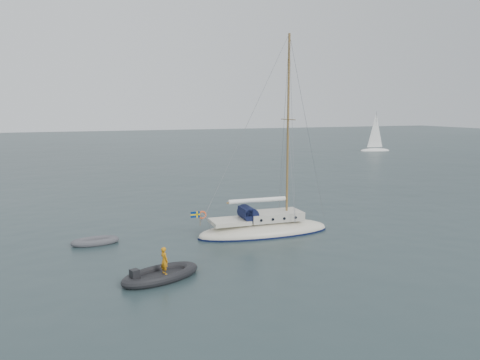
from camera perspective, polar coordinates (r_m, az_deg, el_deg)
name	(u,v)px	position (r m, az deg, el deg)	size (l,w,h in m)	color
ground	(264,232)	(32.79, 2.96, -6.30)	(300.00, 300.00, 0.00)	black
sailboat	(264,219)	(31.98, 2.99, -4.74)	(9.81, 2.94, 13.97)	beige
dinghy	(95,241)	(31.16, -17.24, -7.15)	(2.97, 1.34, 0.43)	#4E4E53
rib	(160,274)	(24.33, -9.68, -11.24)	(4.34, 1.97, 1.64)	black
distant_yacht_b	(375,133)	(96.35, 16.18, 5.50)	(6.22, 3.32, 8.24)	white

